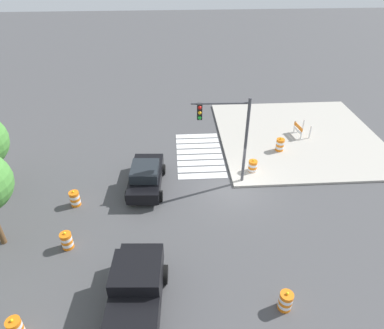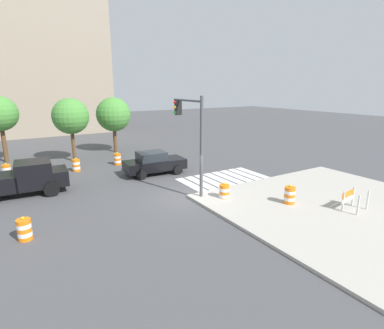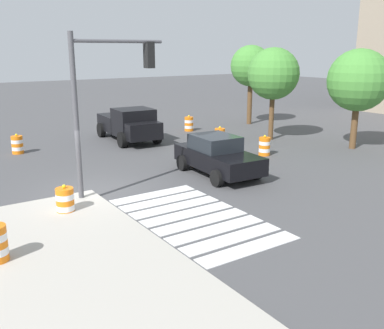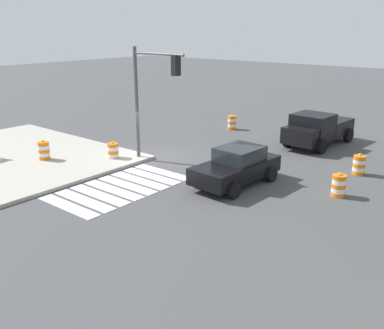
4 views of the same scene
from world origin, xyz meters
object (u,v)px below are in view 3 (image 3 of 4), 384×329
at_px(traffic_barrel_crosswalk_end, 264,146).
at_px(street_tree_streetside_near, 359,81).
at_px(sports_car, 217,155).
at_px(traffic_barrel_median_near, 189,124).
at_px(pickup_truck, 130,124).
at_px(traffic_light_pole, 107,86).
at_px(traffic_barrel_far_curb, 65,202).
at_px(street_tree_streetside_far, 273,74).
at_px(traffic_barrel_median_far, 17,145).
at_px(traffic_barrel_near_corner, 220,136).
at_px(street_tree_streetside_mid, 251,66).

relative_size(traffic_barrel_crosswalk_end, street_tree_streetside_near, 0.20).
distance_m(sports_car, traffic_barrel_crosswalk_end, 4.24).
bearing_deg(street_tree_streetside_near, traffic_barrel_median_near, -154.10).
height_order(pickup_truck, traffic_light_pole, traffic_light_pole).
bearing_deg(traffic_barrel_median_near, traffic_barrel_far_curb, -48.15).
bearing_deg(street_tree_streetside_near, traffic_light_pole, -89.44).
height_order(sports_car, street_tree_streetside_near, street_tree_streetside_near).
xyz_separation_m(street_tree_streetside_near, street_tree_streetside_far, (-4.15, -1.96, 0.20)).
bearing_deg(traffic_light_pole, traffic_barrel_median_far, -171.61).
bearing_deg(street_tree_streetside_far, traffic_barrel_near_corner, -98.89).
bearing_deg(traffic_light_pole, street_tree_streetside_near, 90.56).
distance_m(pickup_truck, traffic_barrel_median_near, 4.66).
height_order(traffic_barrel_near_corner, street_tree_streetside_far, street_tree_streetside_far).
xyz_separation_m(sports_car, traffic_barrel_median_far, (-8.59, -6.10, -0.36)).
height_order(traffic_barrel_near_corner, traffic_barrel_median_far, same).
distance_m(traffic_barrel_median_near, street_tree_streetside_mid, 6.15).
xyz_separation_m(sports_car, traffic_barrel_crosswalk_end, (-1.42, 3.98, -0.36)).
relative_size(pickup_truck, street_tree_streetside_near, 1.02).
bearing_deg(traffic_barrel_far_curb, traffic_barrel_near_corner, 118.73).
height_order(traffic_barrel_near_corner, traffic_barrel_far_curb, same).
relative_size(pickup_truck, traffic_light_pole, 0.96).
bearing_deg(sports_car, traffic_barrel_near_corner, 141.69).
xyz_separation_m(street_tree_streetside_mid, street_tree_streetside_far, (4.89, -2.60, -0.22)).
relative_size(traffic_barrel_near_corner, street_tree_streetside_near, 0.20).
distance_m(pickup_truck, traffic_barrel_near_corner, 5.17).
xyz_separation_m(traffic_barrel_far_curb, street_tree_streetside_far, (-5.22, 13.79, 3.29)).
height_order(traffic_barrel_near_corner, traffic_light_pole, traffic_light_pole).
xyz_separation_m(sports_car, traffic_light_pole, (0.16, -4.81, 3.10)).
height_order(traffic_barrel_median_far, street_tree_streetside_far, street_tree_streetside_far).
xyz_separation_m(sports_car, traffic_barrel_far_curb, (1.10, -6.80, -0.36)).
distance_m(traffic_barrel_crosswalk_end, traffic_barrel_median_near, 7.67).
bearing_deg(street_tree_streetside_near, traffic_barrel_far_curb, -86.11).
bearing_deg(street_tree_streetside_mid, traffic_barrel_near_corner, -53.55).
relative_size(traffic_barrel_median_near, street_tree_streetside_mid, 0.19).
distance_m(traffic_barrel_far_curb, street_tree_streetside_far, 15.11).
bearing_deg(traffic_barrel_median_far, traffic_barrel_crosswalk_end, 54.57).
height_order(sports_car, traffic_barrel_median_near, sports_car).
bearing_deg(street_tree_streetside_far, street_tree_streetside_near, 25.30).
bearing_deg(street_tree_streetside_near, pickup_truck, -132.62).
distance_m(traffic_barrel_crosswalk_end, street_tree_streetside_far, 5.22).
distance_m(sports_car, traffic_barrel_median_near, 10.14).
distance_m(traffic_barrel_median_far, street_tree_streetside_mid, 16.08).
relative_size(traffic_barrel_far_curb, street_tree_streetside_near, 0.20).
relative_size(sports_car, street_tree_streetside_mid, 0.82).
relative_size(traffic_barrel_near_corner, traffic_barrel_median_far, 1.00).
xyz_separation_m(pickup_truck, traffic_barrel_far_curb, (9.33, -6.78, -0.52)).
bearing_deg(traffic_light_pole, traffic_barrel_far_curb, -64.82).
bearing_deg(street_tree_streetside_mid, traffic_barrel_median_near, -90.52).
xyz_separation_m(traffic_barrel_median_far, street_tree_streetside_near, (8.61, 15.05, 3.09)).
bearing_deg(sports_car, traffic_barrel_crosswalk_end, 109.56).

